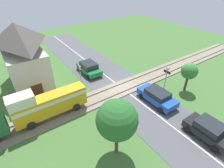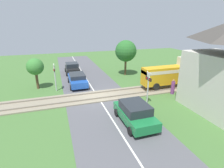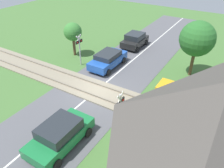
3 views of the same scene
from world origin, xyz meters
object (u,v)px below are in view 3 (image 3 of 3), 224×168
object	(u,v)px
car_behind_queue	(135,40)
pedestrian_by_station	(187,134)
car_near_crossing	(108,59)
crossing_signal_west_approach	(79,46)
crossing_signal_east_approach	(120,109)
car_far_side	(60,134)

from	to	relation	value
car_behind_queue	pedestrian_by_station	xyz separation A→B (m)	(11.35, 9.06, -0.10)
car_near_crossing	crossing_signal_west_approach	world-z (taller)	crossing_signal_west_approach
car_behind_queue	crossing_signal_west_approach	size ratio (longest dim) A/B	1.22
crossing_signal_west_approach	pedestrian_by_station	size ratio (longest dim) A/B	1.95
pedestrian_by_station	car_behind_queue	bearing A→B (deg)	-141.39
car_near_crossing	pedestrian_by_station	bearing A→B (deg)	57.88
crossing_signal_west_approach	crossing_signal_east_approach	world-z (taller)	same
pedestrian_by_station	crossing_signal_east_approach	bearing A→B (deg)	-69.84
car_near_crossing	car_far_side	distance (m)	10.05
car_near_crossing	car_far_side	bearing A→B (deg)	16.65
car_far_side	crossing_signal_west_approach	bearing A→B (deg)	-148.05
car_behind_queue	car_near_crossing	bearing A→B (deg)	0.00
car_far_side	car_behind_queue	bearing A→B (deg)	-169.33
car_far_side	car_behind_queue	xyz separation A→B (m)	(-15.29, -2.88, -0.00)
car_behind_queue	crossing_signal_east_approach	bearing A→B (deg)	22.70
crossing_signal_west_approach	crossing_signal_east_approach	bearing A→B (deg)	52.45
car_behind_queue	crossing_signal_east_approach	distance (m)	13.84
car_far_side	pedestrian_by_station	xyz separation A→B (m)	(-3.94, 6.18, -0.10)
car_far_side	crossing_signal_east_approach	distance (m)	3.72
car_near_crossing	car_far_side	world-z (taller)	car_far_side
car_near_crossing	car_behind_queue	size ratio (longest dim) A/B	1.18
car_behind_queue	crossing_signal_west_approach	bearing A→B (deg)	-19.88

